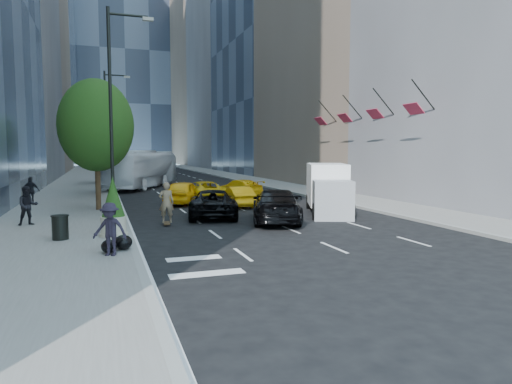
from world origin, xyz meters
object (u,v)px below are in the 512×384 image
object	(u,v)px
planter_shrub	(113,208)
trash_can	(60,228)
city_bus	(142,169)
box_truck	(328,189)
black_sedan_lincoln	(213,203)
black_sedan_mercedes	(276,206)
skateboarder	(166,205)

from	to	relation	value
planter_shrub	trash_can	bearing A→B (deg)	-176.26
city_bus	box_truck	size ratio (longest dim) A/B	2.07
black_sedan_lincoln	box_truck	bearing A→B (deg)	-174.06
black_sedan_lincoln	black_sedan_mercedes	distance (m)	3.73
black_sedan_mercedes	trash_can	distance (m)	10.02
skateboarder	black_sedan_mercedes	xyz separation A→B (m)	(5.33, -0.68, -0.14)
black_sedan_mercedes	city_bus	xyz separation A→B (m)	(-4.48, 23.60, 0.96)
city_bus	box_truck	xyz separation A→B (m)	(8.38, -21.68, -0.37)
black_sedan_lincoln	trash_can	xyz separation A→B (m)	(-7.17, -4.92, -0.14)
city_bus	skateboarder	bearing A→B (deg)	-67.31
planter_shrub	box_truck	bearing A→B (deg)	19.03
black_sedan_lincoln	box_truck	distance (m)	6.57
black_sedan_lincoln	planter_shrub	world-z (taller)	planter_shrub
box_truck	trash_can	world-z (taller)	box_truck
black_sedan_mercedes	skateboarder	bearing A→B (deg)	11.46
trash_can	planter_shrub	bearing A→B (deg)	3.74
trash_can	box_truck	bearing A→B (deg)	16.95
planter_shrub	city_bus	bearing A→B (deg)	82.65
box_truck	trash_can	size ratio (longest dim) A/B	6.86
city_bus	trash_can	world-z (taller)	city_bus
black_sedan_lincoln	city_bus	world-z (taller)	city_bus
skateboarder	black_sedan_mercedes	world-z (taller)	skateboarder
black_sedan_lincoln	trash_can	bearing A→B (deg)	47.03
black_sedan_lincoln	planter_shrub	xyz separation A→B (m)	(-5.20, -4.79, 0.54)
skateboarder	city_bus	size ratio (longest dim) A/B	0.15
black_sedan_mercedes	city_bus	distance (m)	24.04
skateboarder	city_bus	xyz separation A→B (m)	(0.84, 22.93, 0.82)
box_truck	black_sedan_mercedes	bearing A→B (deg)	-132.27
skateboarder	planter_shrub	bearing A→B (deg)	54.04
skateboarder	planter_shrub	size ratio (longest dim) A/B	0.81
skateboarder	planter_shrub	distance (m)	3.74
planter_shrub	skateboarder	bearing A→B (deg)	48.43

